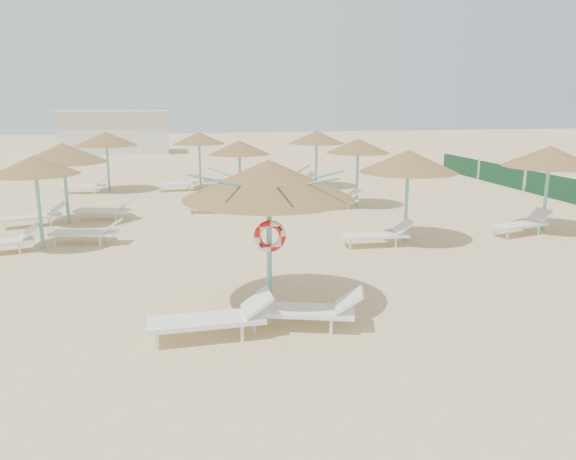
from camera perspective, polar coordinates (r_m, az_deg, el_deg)
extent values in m
plane|color=#E0BB88|center=(11.73, -1.71, -7.60)|extent=(120.00, 120.00, 0.00)
cylinder|color=#67B3B2|center=(11.19, -1.92, -1.82)|extent=(0.11, 0.11, 2.53)
cone|color=brown|center=(10.91, -1.98, 5.19)|extent=(3.38, 3.38, 0.76)
cylinder|color=#67B3B2|center=(10.95, -1.97, 3.82)|extent=(0.20, 0.20, 0.12)
cylinder|color=#67B3B2|center=(11.07, 2.00, 5.08)|extent=(1.52, 0.04, 0.38)
cylinder|color=#67B3B2|center=(11.55, 0.25, 5.43)|extent=(1.11, 1.11, 0.38)
cylinder|color=#67B3B2|center=(11.68, -2.63, 5.50)|extent=(0.04, 1.52, 0.38)
cylinder|color=#67B3B2|center=(11.38, -5.19, 5.26)|extent=(1.11, 1.11, 0.38)
cylinder|color=#67B3B2|center=(10.81, -6.05, 4.82)|extent=(1.52, 0.04, 0.38)
cylinder|color=#67B3B2|center=(10.30, -4.47, 4.43)|extent=(1.11, 1.11, 0.38)
cylinder|color=#67B3B2|center=(10.16, -1.22, 4.35)|extent=(0.04, 1.52, 0.38)
cylinder|color=#67B3B2|center=(10.49, 1.51, 4.63)|extent=(1.11, 1.11, 0.38)
torus|color=red|center=(11.03, -1.84, -0.63)|extent=(0.65, 0.15, 0.65)
cylinder|color=white|center=(9.93, -13.16, -11.01)|extent=(0.06, 0.06, 0.30)
cylinder|color=white|center=(10.43, -13.21, -9.81)|extent=(0.06, 0.06, 0.30)
cylinder|color=white|center=(10.03, -4.67, -10.44)|extent=(0.06, 0.06, 0.30)
cylinder|color=white|center=(10.52, -5.15, -9.29)|extent=(0.06, 0.06, 0.30)
cube|color=white|center=(10.13, -8.30, -9.09)|extent=(2.07, 0.74, 0.09)
cube|color=white|center=(10.15, -3.15, -7.35)|extent=(0.55, 0.67, 0.39)
cylinder|color=white|center=(10.42, -3.46, -9.50)|extent=(0.06, 0.06, 0.29)
cylinder|color=white|center=(10.90, -3.02, -8.45)|extent=(0.06, 0.06, 0.29)
cylinder|color=white|center=(10.30, 4.41, -9.80)|extent=(0.06, 0.06, 0.29)
cylinder|color=white|center=(10.79, 4.48, -8.72)|extent=(0.06, 0.06, 0.29)
cube|color=white|center=(10.50, 1.30, -8.20)|extent=(2.08, 1.22, 0.08)
cube|color=white|center=(10.38, 6.23, -7.05)|extent=(0.67, 0.75, 0.38)
cylinder|color=#67B3B2|center=(17.24, -23.95, 2.00)|extent=(0.11, 0.11, 2.30)
cone|color=brown|center=(17.07, -24.33, 6.05)|extent=(2.38, 2.38, 0.54)
cylinder|color=#67B3B2|center=(17.10, -24.26, 5.28)|extent=(0.20, 0.20, 0.12)
cylinder|color=white|center=(17.09, -25.62, -1.74)|extent=(0.06, 0.06, 0.28)
cylinder|color=white|center=(17.57, -25.66, -1.36)|extent=(0.06, 0.06, 0.28)
cube|color=white|center=(17.24, -24.79, -0.10)|extent=(0.62, 0.70, 0.36)
cylinder|color=white|center=(17.64, -22.64, -1.02)|extent=(0.06, 0.06, 0.28)
cylinder|color=white|center=(18.08, -21.98, -0.63)|extent=(0.06, 0.06, 0.28)
cylinder|color=white|center=(17.11, -18.55, -1.10)|extent=(0.06, 0.06, 0.28)
cylinder|color=white|center=(17.56, -17.97, -0.69)|extent=(0.06, 0.06, 0.28)
cube|color=white|center=(17.50, -19.98, -0.29)|extent=(1.99, 1.07, 0.08)
cube|color=white|center=(17.14, -17.42, 0.45)|extent=(0.62, 0.70, 0.36)
cylinder|color=#67B3B2|center=(20.55, -21.62, 3.85)|extent=(0.11, 0.11, 2.30)
cone|color=brown|center=(20.40, -21.92, 7.30)|extent=(2.89, 2.89, 0.65)
cylinder|color=#67B3B2|center=(20.42, -21.86, 6.61)|extent=(0.20, 0.20, 0.12)
cylinder|color=white|center=(20.29, -26.78, 0.34)|extent=(0.06, 0.06, 0.28)
cylinder|color=white|center=(20.78, -26.81, 0.61)|extent=(0.06, 0.06, 0.28)
cylinder|color=white|center=(20.34, -23.00, 0.74)|extent=(0.06, 0.06, 0.28)
cylinder|color=white|center=(20.83, -23.12, 1.00)|extent=(0.06, 0.06, 0.28)
cube|color=white|center=(20.52, -24.63, 1.20)|extent=(2.00, 1.11, 0.08)
cube|color=white|center=(20.53, -22.33, 2.10)|extent=(0.63, 0.71, 0.36)
cylinder|color=white|center=(20.94, -20.56, 1.28)|extent=(0.06, 0.06, 0.28)
cylinder|color=white|center=(21.39, -20.02, 1.56)|extent=(0.06, 0.06, 0.28)
cylinder|color=white|center=(20.43, -17.10, 1.26)|extent=(0.06, 0.06, 0.28)
cylinder|color=white|center=(20.88, -16.63, 1.54)|extent=(0.06, 0.06, 0.28)
cube|color=white|center=(20.82, -18.31, 1.90)|extent=(2.00, 1.11, 0.08)
cube|color=white|center=(20.47, -16.15, 2.55)|extent=(0.63, 0.71, 0.36)
cylinder|color=#67B3B2|center=(27.06, -17.83, 6.19)|extent=(0.11, 0.11, 2.30)
cone|color=brown|center=(26.95, -18.01, 8.81)|extent=(2.79, 2.79, 0.63)
cylinder|color=#67B3B2|center=(26.96, -17.98, 8.30)|extent=(0.20, 0.20, 0.12)
cylinder|color=white|center=(26.91, -21.87, 3.66)|extent=(0.06, 0.06, 0.28)
cylinder|color=white|center=(27.39, -21.58, 3.84)|extent=(0.06, 0.06, 0.28)
cylinder|color=white|center=(26.56, -19.07, 3.77)|extent=(0.06, 0.06, 0.28)
cylinder|color=white|center=(27.04, -18.83, 3.95)|extent=(0.06, 0.06, 0.28)
cube|color=white|center=(26.91, -20.12, 4.20)|extent=(1.96, 0.84, 0.08)
cube|color=white|center=(26.67, -18.39, 4.78)|extent=(0.55, 0.65, 0.36)
cylinder|color=#67B3B2|center=(21.51, -4.90, 5.11)|extent=(0.11, 0.11, 2.30)
cone|color=brown|center=(21.37, -4.96, 8.37)|extent=(2.30, 2.30, 0.52)
cylinder|color=#67B3B2|center=(21.39, -4.95, 7.76)|extent=(0.20, 0.20, 0.12)
cylinder|color=white|center=(21.03, -9.90, 1.98)|extent=(0.06, 0.06, 0.28)
cylinder|color=white|center=(21.52, -9.73, 2.24)|extent=(0.06, 0.06, 0.28)
cylinder|color=white|center=(20.89, -6.23, 2.03)|extent=(0.06, 0.06, 0.28)
cylinder|color=white|center=(21.38, -6.14, 2.29)|extent=(0.06, 0.06, 0.28)
cube|color=white|center=(21.15, -7.68, 2.62)|extent=(1.98, 0.93, 0.08)
cube|color=white|center=(21.04, -5.40, 3.29)|extent=(0.58, 0.67, 0.36)
cylinder|color=#67B3B2|center=(26.78, -8.93, 6.60)|extent=(0.11, 0.11, 2.30)
cone|color=brown|center=(26.67, -9.03, 9.23)|extent=(2.43, 2.43, 0.55)
cylinder|color=#67B3B2|center=(26.69, -9.01, 8.73)|extent=(0.20, 0.20, 0.12)
cylinder|color=white|center=(26.20, -12.90, 4.05)|extent=(0.06, 0.06, 0.28)
cylinder|color=white|center=(26.69, -12.95, 4.21)|extent=(0.06, 0.06, 0.28)
cylinder|color=white|center=(26.28, -9.95, 4.21)|extent=(0.06, 0.06, 0.28)
cylinder|color=white|center=(26.77, -10.05, 4.37)|extent=(0.06, 0.06, 0.28)
cube|color=white|center=(26.46, -11.21, 4.61)|extent=(1.93, 0.73, 0.08)
cube|color=white|center=(26.50, -9.39, 5.22)|extent=(0.52, 0.63, 0.36)
cylinder|color=white|center=(27.03, -8.26, 4.52)|extent=(0.06, 0.06, 0.28)
cylinder|color=white|center=(27.52, -8.27, 4.67)|extent=(0.06, 0.06, 0.28)
cylinder|color=white|center=(27.06, -5.39, 4.61)|extent=(0.06, 0.06, 0.28)
cylinder|color=white|center=(27.56, -5.45, 4.76)|extent=(0.06, 0.06, 0.28)
cube|color=white|center=(27.26, -6.59, 5.02)|extent=(1.93, 0.73, 0.08)
cube|color=white|center=(27.27, -4.81, 5.58)|extent=(0.52, 0.63, 0.36)
cylinder|color=#67B3B2|center=(16.95, 11.93, 2.68)|extent=(0.11, 0.11, 2.30)
cone|color=brown|center=(16.77, 12.13, 6.87)|extent=(2.85, 2.85, 0.64)
cylinder|color=#67B3B2|center=(16.80, 12.09, 6.03)|extent=(0.20, 0.20, 0.12)
cylinder|color=white|center=(15.92, 6.34, -1.51)|extent=(0.06, 0.06, 0.28)
cylinder|color=white|center=(16.39, 5.86, -1.07)|extent=(0.06, 0.06, 0.28)
cylinder|color=white|center=(16.34, 10.90, -1.29)|extent=(0.06, 0.06, 0.28)
cylinder|color=white|center=(16.79, 10.31, -0.87)|extent=(0.06, 0.06, 0.28)
cube|color=white|center=(16.34, 8.81, -0.55)|extent=(1.92, 0.69, 0.08)
cube|color=white|center=(16.58, 11.63, 0.38)|extent=(0.51, 0.62, 0.36)
cylinder|color=#67B3B2|center=(22.26, 7.04, 5.33)|extent=(0.11, 0.11, 2.30)
cone|color=brown|center=(22.13, 7.13, 8.50)|extent=(2.46, 2.46, 0.55)
cylinder|color=#67B3B2|center=(22.15, 7.11, 7.90)|extent=(0.20, 0.20, 0.12)
cylinder|color=white|center=(21.21, 2.78, 2.26)|extent=(0.06, 0.06, 0.28)
cylinder|color=white|center=(21.67, 2.34, 2.50)|extent=(0.06, 0.06, 0.28)
cylinder|color=white|center=(21.70, 6.14, 2.45)|extent=(0.06, 0.06, 0.28)
cylinder|color=white|center=(22.15, 5.64, 2.68)|extent=(0.06, 0.06, 0.28)
cube|color=white|center=(21.68, 4.56, 2.96)|extent=(1.95, 0.79, 0.08)
cube|color=white|center=(21.97, 6.63, 3.68)|extent=(0.54, 0.64, 0.36)
cylinder|color=#67B3B2|center=(26.95, 2.89, 6.78)|extent=(0.11, 0.11, 2.30)
cone|color=brown|center=(26.84, 2.92, 9.41)|extent=(2.65, 2.65, 0.60)
cylinder|color=#67B3B2|center=(26.85, 2.92, 8.90)|extent=(0.20, 0.20, 0.12)
cylinder|color=white|center=(25.81, -0.43, 4.25)|extent=(0.06, 0.06, 0.28)
cylinder|color=white|center=(26.23, -1.00, 4.39)|extent=(0.06, 0.06, 0.28)
cylinder|color=white|center=(26.53, 2.07, 4.48)|extent=(0.06, 0.06, 0.28)
cylinder|color=white|center=(26.94, 1.47, 4.62)|extent=(0.06, 0.06, 0.28)
cube|color=white|center=(26.41, 0.77, 4.85)|extent=(2.00, 1.23, 0.08)
cube|color=white|center=(26.84, 2.31, 5.49)|extent=(0.66, 0.73, 0.36)
cylinder|color=#67B3B2|center=(19.75, 24.73, 3.22)|extent=(0.11, 0.11, 2.30)
cone|color=brown|center=(19.60, 25.08, 6.81)|extent=(2.91, 2.91, 0.65)
cylinder|color=#67B3B2|center=(19.62, 25.01, 6.09)|extent=(0.20, 0.20, 0.12)
cylinder|color=white|center=(18.23, 21.40, -0.47)|extent=(0.06, 0.06, 0.28)
cylinder|color=white|center=(18.56, 20.26, -0.14)|extent=(0.06, 0.06, 0.28)
cylinder|color=white|center=(19.24, 24.10, -0.03)|extent=(0.06, 0.06, 0.28)
cylinder|color=white|center=(19.55, 22.98, 0.27)|extent=(0.06, 0.06, 0.28)
cube|color=white|center=(18.95, 22.51, 0.48)|extent=(2.00, 1.09, 0.08)
cube|color=white|center=(19.54, 24.21, 1.41)|extent=(0.62, 0.70, 0.36)
cube|color=silver|center=(46.06, -17.13, 9.33)|extent=(8.00, 4.00, 3.00)
cube|color=beige|center=(45.99, -17.27, 11.35)|extent=(8.40, 4.40, 0.25)
cube|color=#1B532B|center=(26.44, 25.39, 3.97)|extent=(0.08, 3.80, 1.00)
cube|color=#1B532B|center=(29.69, 20.78, 5.27)|extent=(0.08, 3.80, 1.00)
cylinder|color=#67B3B2|center=(28.11, 22.85, 4.80)|extent=(0.08, 0.08, 1.10)
cube|color=#1B532B|center=(33.10, 17.09, 6.28)|extent=(0.08, 3.80, 1.00)
cylinder|color=#67B3B2|center=(31.46, 18.75, 5.92)|extent=(0.08, 0.08, 1.10)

